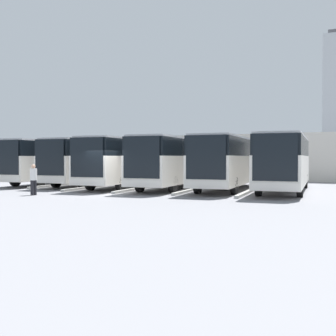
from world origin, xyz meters
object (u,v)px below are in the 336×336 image
object	(u,v)px
bus_2	(176,161)
bus_5	(57,160)
bus_1	(229,161)
bus_3	(130,161)
pedestrian	(33,179)
bus_0	(285,161)
bus_4	(96,160)

from	to	relation	value
bus_2	bus_5	size ratio (longest dim) A/B	1.00
bus_1	bus_2	world-z (taller)	same
bus_3	pedestrian	xyz separation A→B (m)	(1.47, 7.95, -0.96)
bus_1	bus_5	world-z (taller)	same
bus_0	bus_2	xyz separation A→B (m)	(7.13, 0.40, 0.00)
bus_2	bus_3	world-z (taller)	same
bus_4	bus_5	world-z (taller)	same
bus_4	pedestrian	size ratio (longest dim) A/B	6.91
bus_2	bus_3	size ratio (longest dim) A/B	1.00
bus_1	bus_5	xyz separation A→B (m)	(14.26, -0.11, 0.00)
bus_2	pedestrian	size ratio (longest dim) A/B	6.91
bus_0	bus_3	world-z (taller)	same
bus_1	bus_3	xyz separation A→B (m)	(7.13, 0.58, 0.00)
bus_0	pedestrian	world-z (taller)	bus_0
bus_0	bus_4	distance (m)	14.27
bus_3	pedestrian	bearing A→B (deg)	74.22
bus_0	bus_2	world-z (taller)	same
bus_4	bus_5	xyz separation A→B (m)	(3.57, 0.23, 0.00)
bus_2	bus_4	distance (m)	7.18
bus_3	pedestrian	world-z (taller)	bus_3
bus_3	bus_5	world-z (taller)	same
bus_0	bus_2	distance (m)	7.14
bus_3	bus_4	xyz separation A→B (m)	(3.57, -0.92, 0.00)
bus_0	bus_2	bearing A→B (deg)	-2.10
bus_2	pedestrian	xyz separation A→B (m)	(5.04, 8.05, -0.96)
bus_3	bus_2	bearing A→B (deg)	176.38
bus_1	bus_3	world-z (taller)	same
bus_1	bus_2	bearing A→B (deg)	2.30
bus_0	bus_3	bearing A→B (deg)	-2.60
bus_1	bus_2	xyz separation A→B (m)	(3.57, 0.47, 0.00)
bus_4	pedestrian	distance (m)	9.16
bus_3	bus_0	bearing A→B (deg)	177.40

